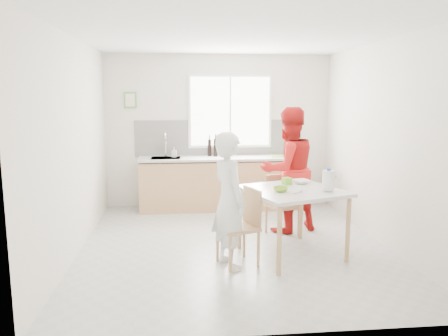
% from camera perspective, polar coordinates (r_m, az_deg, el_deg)
% --- Properties ---
extents(ground, '(4.50, 4.50, 0.00)m').
position_cam_1_polar(ground, '(5.93, 1.28, -10.00)').
color(ground, '#B7B7B2').
rests_on(ground, ground).
extents(room_shell, '(4.50, 4.50, 4.50)m').
position_cam_1_polar(room_shell, '(5.61, 1.34, 6.07)').
color(room_shell, silver).
rests_on(room_shell, ground).
extents(window, '(1.50, 0.06, 1.30)m').
position_cam_1_polar(window, '(7.84, 0.81, 7.40)').
color(window, white).
rests_on(window, room_shell).
extents(backsplash, '(3.00, 0.02, 0.65)m').
position_cam_1_polar(backsplash, '(7.86, -0.66, 3.94)').
color(backsplash, white).
rests_on(backsplash, room_shell).
extents(picture_frame, '(0.22, 0.03, 0.28)m').
position_cam_1_polar(picture_frame, '(7.84, -12.16, 8.66)').
color(picture_frame, '#589945').
rests_on(picture_frame, room_shell).
extents(kitchen_counter, '(2.84, 0.64, 1.37)m').
position_cam_1_polar(kitchen_counter, '(7.69, -0.49, -2.26)').
color(kitchen_counter, tan).
rests_on(kitchen_counter, ground).
extents(dining_table, '(1.39, 1.39, 0.84)m').
position_cam_1_polar(dining_table, '(5.44, 8.90, -3.66)').
color(dining_table, silver).
rests_on(dining_table, ground).
extents(chair_left, '(0.53, 0.53, 0.91)m').
position_cam_1_polar(chair_left, '(5.16, 2.48, -7.17)').
color(chair_left, tan).
rests_on(chair_left, ground).
extents(chair_far, '(0.50, 0.50, 0.85)m').
position_cam_1_polar(chair_far, '(6.35, 7.36, -4.37)').
color(chair_far, tan).
rests_on(chair_far, ground).
extents(person_white, '(0.55, 0.67, 1.57)m').
position_cam_1_polar(person_white, '(5.01, 0.67, -4.26)').
color(person_white, white).
rests_on(person_white, ground).
extents(person_red, '(1.06, 0.94, 1.82)m').
position_cam_1_polar(person_red, '(6.40, 8.36, -0.26)').
color(person_red, red).
rests_on(person_red, ground).
extents(bowl_green, '(0.23, 0.23, 0.06)m').
position_cam_1_polar(bowl_green, '(5.26, 7.42, -2.77)').
color(bowl_green, '#88B72A').
rests_on(bowl_green, dining_table).
extents(bowl_white, '(0.27, 0.27, 0.05)m').
position_cam_1_polar(bowl_white, '(5.78, 10.01, -1.77)').
color(bowl_white, white).
rests_on(bowl_white, dining_table).
extents(milk_jug, '(0.20, 0.15, 0.26)m').
position_cam_1_polar(milk_jug, '(5.36, 13.51, -1.53)').
color(milk_jug, white).
rests_on(milk_jug, dining_table).
extents(green_box, '(0.13, 0.13, 0.09)m').
position_cam_1_polar(green_box, '(5.69, 8.20, -1.70)').
color(green_box, '#6EBD2B').
rests_on(green_box, dining_table).
extents(spoon, '(0.13, 0.11, 0.01)m').
position_cam_1_polar(spoon, '(5.19, 9.54, -3.19)').
color(spoon, '#A5A5AA').
rests_on(spoon, dining_table).
extents(cutting_board, '(0.35, 0.25, 0.01)m').
position_cam_1_polar(cutting_board, '(7.77, 7.32, 1.58)').
color(cutting_board, '#7CC72E').
rests_on(cutting_board, kitchen_counter).
extents(wine_bottle_a, '(0.07, 0.07, 0.32)m').
position_cam_1_polar(wine_bottle_a, '(7.65, -1.11, 2.70)').
color(wine_bottle_a, black).
rests_on(wine_bottle_a, kitchen_counter).
extents(wine_bottle_b, '(0.07, 0.07, 0.30)m').
position_cam_1_polar(wine_bottle_b, '(7.74, -1.91, 2.69)').
color(wine_bottle_b, black).
rests_on(wine_bottle_b, kitchen_counter).
extents(jar_amber, '(0.06, 0.06, 0.16)m').
position_cam_1_polar(jar_amber, '(7.69, 0.83, 2.13)').
color(jar_amber, brown).
rests_on(jar_amber, kitchen_counter).
extents(soap_bottle, '(0.09, 0.09, 0.18)m').
position_cam_1_polar(soap_bottle, '(7.63, -6.53, 2.07)').
color(soap_bottle, '#999999').
rests_on(soap_bottle, kitchen_counter).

